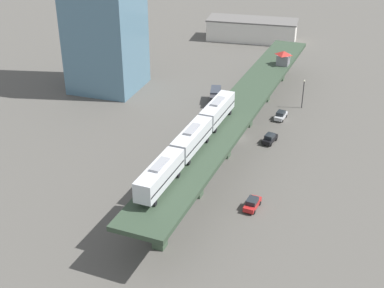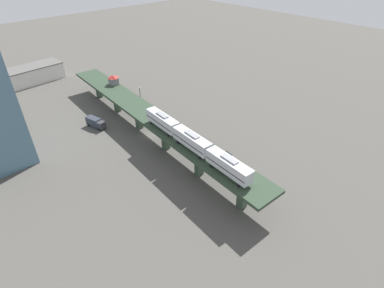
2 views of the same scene
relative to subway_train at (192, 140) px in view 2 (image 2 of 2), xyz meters
The scene contains 10 objects.
ground_plane 24.57m from the subway_train, 82.94° to the left, with size 400.00×400.00×0.00m, color #4C4944.
elevated_viaduct 22.45m from the subway_train, 82.91° to the left, with size 13.94×92.34×7.72m.
subway_train is the anchor object (origin of this frame).
signal_hut 49.22m from the subway_train, 82.11° to the left, with size 3.41×3.41×3.40m.
street_car_black 25.92m from the subway_train, 67.32° to the left, with size 2.65×4.67×1.89m.
street_car_red 14.72m from the subway_train, ahead, with size 2.33×4.57×1.89m.
street_car_silver 36.79m from the subway_train, 74.66° to the left, with size 2.40×4.60×1.89m.
delivery_truck 40.07m from the subway_train, 100.48° to the left, with size 3.80×7.52×3.20m.
street_lamp 44.49m from the subway_train, 72.87° to the left, with size 0.44×0.44×6.94m.
warehouse_building 92.26m from the subway_train, 96.53° to the left, with size 29.33×12.63×6.80m.
Camera 2 is at (-43.73, -66.76, 50.22)m, focal length 28.00 mm.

